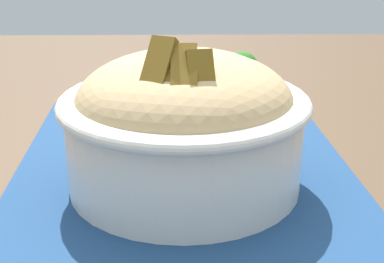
# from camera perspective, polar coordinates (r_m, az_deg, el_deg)

# --- Properties ---
(table) EXTENTS (1.37, 0.91, 0.78)m
(table) POSITION_cam_1_polar(r_m,az_deg,el_deg) (0.55, -0.28, -11.41)
(table) COLOR #4C3826
(table) RESTS_ON ground_plane
(placemat) EXTENTS (0.47, 0.34, 0.00)m
(placemat) POSITION_cam_1_polar(r_m,az_deg,el_deg) (0.50, -0.47, -4.96)
(placemat) COLOR navy
(placemat) RESTS_ON table
(bowl) EXTENTS (0.26, 0.26, 0.14)m
(bowl) POSITION_cam_1_polar(r_m,az_deg,el_deg) (0.47, 0.01, 1.18)
(bowl) COLOR silver
(bowl) RESTS_ON placemat
(fork) EXTENTS (0.04, 0.13, 0.00)m
(fork) POSITION_cam_1_polar(r_m,az_deg,el_deg) (0.62, 2.29, 0.54)
(fork) COLOR silver
(fork) RESTS_ON placemat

